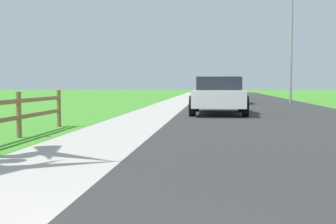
{
  "coord_description": "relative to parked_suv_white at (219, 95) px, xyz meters",
  "views": [
    {
      "loc": [
        1.35,
        -1.4,
        1.15
      ],
      "look_at": [
        0.55,
        6.56,
        0.65
      ],
      "focal_mm": 48.0,
      "sensor_mm": 36.0,
      "label": 1
    }
  ],
  "objects": [
    {
      "name": "ground_plane",
      "position": [
        -1.58,
        8.99,
        -0.73
      ],
      "size": [
        120.0,
        120.0,
        0.0
      ],
      "primitive_type": "plane",
      "color": "#418D2A"
    },
    {
      "name": "road_asphalt",
      "position": [
        1.92,
        10.99,
        -0.73
      ],
      "size": [
        7.0,
        66.0,
        0.01
      ],
      "primitive_type": "cube",
      "color": "#2F2F2F",
      "rests_on": "ground"
    },
    {
      "name": "curb_concrete",
      "position": [
        -4.58,
        10.99,
        -0.73
      ],
      "size": [
        6.0,
        66.0,
        0.01
      ],
      "primitive_type": "cube",
      "color": "#AEA7A0",
      "rests_on": "ground"
    },
    {
      "name": "grass_verge",
      "position": [
        -6.08,
        10.99,
        -0.72
      ],
      "size": [
        5.0,
        66.0,
        0.0
      ],
      "primitive_type": "cube",
      "color": "#418D2A",
      "rests_on": "ground"
    },
    {
      "name": "parked_suv_white",
      "position": [
        0.0,
        0.0,
        0.0
      ],
      "size": [
        2.12,
        4.68,
        1.42
      ],
      "color": "white",
      "rests_on": "ground"
    },
    {
      "name": "parked_car_silver",
      "position": [
        0.6,
        9.44,
        0.01
      ],
      "size": [
        2.1,
        4.67,
        1.49
      ],
      "color": "#B7BABF",
      "rests_on": "ground"
    },
    {
      "name": "parked_car_beige",
      "position": [
        -0.29,
        18.26,
        0.07
      ],
      "size": [
        2.07,
        4.78,
        1.61
      ],
      "color": "#C6B793",
      "rests_on": "ground"
    },
    {
      "name": "parked_car_red",
      "position": [
        0.58,
        28.8,
        0.08
      ],
      "size": [
        2.16,
        4.29,
        1.65
      ],
      "color": "maroon",
      "rests_on": "ground"
    },
    {
      "name": "street_lamp",
      "position": [
        4.6,
        10.54,
        3.11
      ],
      "size": [
        1.17,
        0.2,
        6.48
      ],
      "color": "gray",
      "rests_on": "ground"
    }
  ]
}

